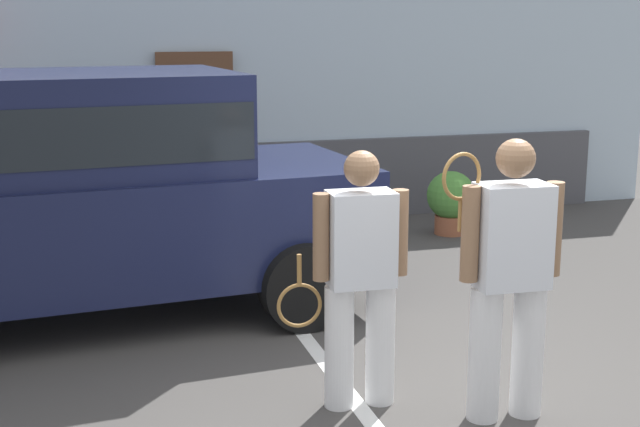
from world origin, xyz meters
TOP-DOWN VIEW (x-y plane):
  - ground_plane at (0.00, 0.00)m, footprint 40.00×40.00m
  - parking_stripe_1 at (-0.50, 1.50)m, footprint 0.12×4.40m
  - house_frontage at (-0.01, 5.65)m, footprint 10.85×0.40m
  - parked_suv at (-2.19, 2.43)m, footprint 4.75×2.49m
  - tennis_player_man at (-0.49, 0.14)m, footprint 0.88×0.27m
  - tennis_player_woman at (0.33, -0.29)m, footprint 0.79×0.29m
  - potted_plant_by_porch at (2.04, 4.31)m, footprint 0.56×0.56m

SIDE VIEW (x-z plane):
  - ground_plane at x=0.00m, z-range 0.00..0.00m
  - parking_stripe_1 at x=-0.50m, z-range 0.00..0.01m
  - potted_plant_by_porch at x=2.04m, z-range 0.04..0.79m
  - tennis_player_man at x=-0.49m, z-range 0.03..1.70m
  - tennis_player_woman at x=0.33m, z-range 0.04..1.81m
  - parked_suv at x=-2.19m, z-range 0.12..2.17m
  - house_frontage at x=-0.01m, z-range -0.09..2.77m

